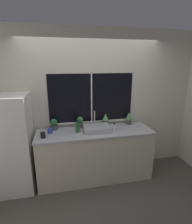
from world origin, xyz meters
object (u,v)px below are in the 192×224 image
object	(u,v)px
potted_plant_center_right	(105,119)
soap_bottle	(114,127)
mug_blue	(50,131)
refrigerator	(10,144)
mug_black	(43,135)
potted_plant_far_left	(54,124)
bottle_tall	(78,127)
sink	(97,128)
potted_plant_center_left	(80,122)
potted_plant_far_right	(129,118)

from	to	relation	value
potted_plant_center_right	soap_bottle	bearing A→B (deg)	-70.64
potted_plant_center_right	mug_blue	bearing A→B (deg)	-171.09
refrigerator	mug_black	size ratio (longest dim) A/B	16.86
potted_plant_far_left	mug_blue	xyz separation A→B (m)	(-0.07, -0.16, -0.06)
potted_plant_far_left	bottle_tall	xyz separation A→B (m)	(0.40, -0.21, -0.00)
bottle_tall	mug_black	size ratio (longest dim) A/B	2.44
refrigerator	bottle_tall	world-z (taller)	refrigerator
sink	mug_blue	world-z (taller)	sink
potted_plant_center_left	sink	bearing A→B (deg)	-39.35
potted_plant_far_left	potted_plant_far_right	bearing A→B (deg)	0.00
soap_bottle	refrigerator	bearing A→B (deg)	178.06
refrigerator	potted_plant_far_right	distance (m)	2.17
refrigerator	potted_plant_far_right	size ratio (longest dim) A/B	6.71
potted_plant_far_left	potted_plant_center_left	xyz separation A→B (m)	(0.47, -0.00, 0.02)
mug_black	potted_plant_center_right	bearing A→B (deg)	16.91
refrigerator	potted_plant_far_left	bearing A→B (deg)	15.42
mug_blue	mug_black	distance (m)	0.21
potted_plant_far_left	potted_plant_center_right	distance (m)	0.96
soap_bottle	mug_blue	bearing A→B (deg)	174.93
sink	bottle_tall	size ratio (longest dim) A/B	1.97
potted_plant_center_right	potted_plant_far_right	world-z (taller)	potted_plant_center_right
potted_plant_far_right	mug_black	bearing A→B (deg)	-167.91
sink	mug_black	xyz separation A→B (m)	(-0.91, -0.12, 0.00)
potted_plant_center_left	bottle_tall	size ratio (longest dim) A/B	0.91
refrigerator	mug_blue	distance (m)	0.68
refrigerator	potted_plant_center_right	distance (m)	1.71
bottle_tall	mug_black	bearing A→B (deg)	-167.17
potted_plant_center_right	potted_plant_far_right	bearing A→B (deg)	0.00
refrigerator	potted_plant_center_right	size ratio (longest dim) A/B	6.63
sink	potted_plant_center_left	size ratio (longest dim) A/B	2.18
sink	soap_bottle	bearing A→B (deg)	-6.93
potted_plant_far_left	mug_blue	size ratio (longest dim) A/B	2.36
mug_blue	potted_plant_far_left	bearing A→B (deg)	67.69
potted_plant_center_left	mug_black	distance (m)	0.73
refrigerator	mug_black	distance (m)	0.60
potted_plant_center_right	potted_plant_far_left	bearing A→B (deg)	180.00
soap_bottle	mug_blue	xyz separation A→B (m)	(-1.11, 0.10, -0.02)
potted_plant_center_left	potted_plant_center_right	bearing A→B (deg)	0.00
potted_plant_center_left	bottle_tall	xyz separation A→B (m)	(-0.07, -0.21, -0.02)
sink	potted_plant_far_right	bearing A→B (deg)	17.83
potted_plant_center_left	soap_bottle	distance (m)	0.64
potted_plant_center_right	potted_plant_center_left	bearing A→B (deg)	-180.00
bottle_tall	potted_plant_far_right	bearing A→B (deg)	11.67
soap_bottle	mug_black	xyz separation A→B (m)	(-1.22, -0.08, -0.01)
potted_plant_far_left	mug_black	world-z (taller)	potted_plant_far_left
sink	potted_plant_center_right	size ratio (longest dim) A/B	1.89
potted_plant_center_right	mug_black	size ratio (longest dim) A/B	2.54
sink	potted_plant_center_right	xyz separation A→B (m)	(0.22, 0.22, 0.09)
potted_plant_far_left	potted_plant_center_left	distance (m)	0.47
potted_plant_center_left	mug_blue	distance (m)	0.56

